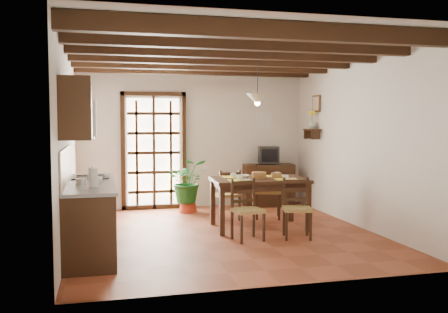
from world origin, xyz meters
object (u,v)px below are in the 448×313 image
object	(u,v)px
chair_near_right	(297,219)
sideboard	(268,185)
kitchen_counter	(90,216)
chair_far_left	(227,204)
potted_plant	(188,182)
pendant_lamp	(257,98)
dining_table	(259,185)
crt_tv	(269,155)
chair_near_left	(247,221)
chair_far_right	(268,201)

from	to	relation	value
chair_near_right	sideboard	world-z (taller)	chair_near_right
kitchen_counter	chair_far_left	bearing A→B (deg)	35.65
sideboard	potted_plant	bearing A→B (deg)	-163.90
pendant_lamp	sideboard	bearing A→B (deg)	65.76
chair_far_left	potted_plant	xyz separation A→B (m)	(-0.53, 0.89, 0.29)
sideboard	dining_table	bearing A→B (deg)	-107.42
kitchen_counter	chair_near_right	xyz separation A→B (m)	(2.92, 0.07, -0.20)
crt_tv	sideboard	bearing A→B (deg)	102.49
kitchen_counter	chair_near_left	bearing A→B (deg)	2.79
chair_near_left	kitchen_counter	bearing A→B (deg)	173.82
chair_near_left	crt_tv	distance (m)	3.09
chair_near_left	crt_tv	xyz separation A→B (m)	(1.26, 2.71, 0.76)
chair_near_right	chair_far_right	xyz separation A→B (m)	(0.07, 1.52, 0.03)
chair_near_right	crt_tv	bearing A→B (deg)	93.62
sideboard	crt_tv	xyz separation A→B (m)	(0.00, -0.01, 0.61)
chair_far_right	potted_plant	world-z (taller)	potted_plant
chair_far_left	pendant_lamp	size ratio (longest dim) A/B	1.04
dining_table	potted_plant	xyz separation A→B (m)	(-0.86, 1.67, -0.13)
sideboard	potted_plant	xyz separation A→B (m)	(-1.71, -0.31, 0.15)
kitchen_counter	pendant_lamp	distance (m)	3.19
chair_far_left	pendant_lamp	distance (m)	1.95
chair_far_right	pendant_lamp	distance (m)	1.93
potted_plant	dining_table	bearing A→B (deg)	-62.76
kitchen_counter	chair_near_left	xyz separation A→B (m)	(2.18, 0.11, -0.20)
dining_table	chair_far_right	bearing A→B (deg)	64.19
chair_far_left	potted_plant	world-z (taller)	potted_plant
chair_near_right	chair_far_left	size ratio (longest dim) A/B	1.00
kitchen_counter	sideboard	world-z (taller)	kitchen_counter
sideboard	potted_plant	world-z (taller)	potted_plant
potted_plant	pendant_lamp	size ratio (longest dim) A/B	2.54
chair_far_left	sideboard	world-z (taller)	chair_far_left
chair_far_left	chair_near_right	bearing A→B (deg)	106.96
chair_near_right	potted_plant	size ratio (longest dim) A/B	0.41
sideboard	crt_tv	distance (m)	0.61
kitchen_counter	chair_near_right	world-z (taller)	kitchen_counter
pendant_lamp	chair_far_right	bearing A→B (deg)	57.47
chair_near_right	chair_far_left	distance (m)	1.69
pendant_lamp	chair_near_right	bearing A→B (deg)	-69.29
potted_plant	pendant_lamp	distance (m)	2.34
kitchen_counter	pendant_lamp	size ratio (longest dim) A/B	2.66
crt_tv	kitchen_counter	bearing A→B (deg)	-128.16
chair_far_left	dining_table	bearing A→B (deg)	106.82
chair_near_left	pendant_lamp	bearing A→B (deg)	54.78
pendant_lamp	potted_plant	bearing A→B (deg)	118.70
kitchen_counter	chair_near_right	distance (m)	2.93
chair_near_right	crt_tv	distance (m)	2.90
sideboard	chair_near_right	bearing A→B (deg)	-94.83
sideboard	potted_plant	size ratio (longest dim) A/B	0.46
crt_tv	pendant_lamp	distance (m)	2.31
chair_near_right	chair_far_left	bearing A→B (deg)	127.16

